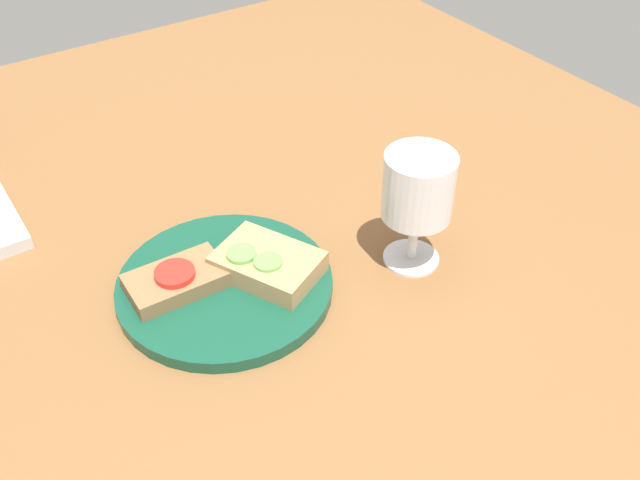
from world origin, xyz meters
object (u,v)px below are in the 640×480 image
at_px(plate, 224,285).
at_px(sandwich_with_cucumber, 267,264).
at_px(sandwich_with_tomato, 176,280).
at_px(wine_glass, 418,191).

relative_size(plate, sandwich_with_cucumber, 1.78).
distance_m(plate, sandwich_with_tomato, 0.05).
height_order(sandwich_with_tomato, wine_glass, wine_glass).
bearing_deg(plate, wine_glass, -20.24).
bearing_deg(sandwich_with_cucumber, plate, 159.65).
bearing_deg(wine_glass, plate, 159.76).
xyz_separation_m(plate, wine_glass, (0.20, -0.07, 0.09)).
relative_size(sandwich_with_cucumber, wine_glass, 0.94).
bearing_deg(sandwich_with_cucumber, sandwich_with_tomato, 159.89).
bearing_deg(wine_glass, sandwich_with_tomato, 159.83).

